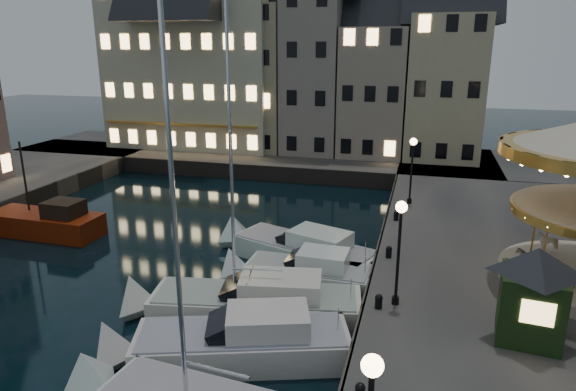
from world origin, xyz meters
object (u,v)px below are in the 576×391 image
(motorboat_d, at_px, (299,275))
(bollard_d, at_px, (396,215))
(motorboat_b, at_px, (231,344))
(red_fishing_boat, at_px, (47,224))
(streetlamp_c, at_px, (412,161))
(bollard_b, at_px, (379,301))
(streetlamp_b, at_px, (399,238))
(motorboat_c, at_px, (247,303))
(bollard_c, at_px, (389,251))
(motorboat_e, at_px, (298,250))
(bollard_a, at_px, (360,391))
(ticket_kiosk, at_px, (535,278))

(motorboat_d, bearing_deg, bollard_d, 60.86)
(motorboat_b, bearing_deg, red_fishing_boat, 149.20)
(streetlamp_c, bearing_deg, bollard_b, -92.45)
(motorboat_d, height_order, red_fishing_boat, red_fishing_boat)
(motorboat_d, distance_m, red_fishing_boat, 16.46)
(motorboat_b, bearing_deg, streetlamp_b, 31.12)
(streetlamp_b, relative_size, motorboat_c, 0.32)
(bollard_c, xyz_separation_m, motorboat_e, (-4.73, 1.28, -0.96))
(bollard_d, xyz_separation_m, motorboat_b, (-4.93, -13.34, -0.96))
(motorboat_b, bearing_deg, bollard_d, 69.71)
(bollard_d, xyz_separation_m, red_fishing_boat, (-20.16, -4.26, -0.91))
(motorboat_e, bearing_deg, bollard_a, -68.12)
(streetlamp_b, relative_size, bollard_d, 7.32)
(streetlamp_b, bearing_deg, bollard_c, 97.59)
(streetlamp_b, bearing_deg, motorboat_b, -148.88)
(bollard_a, xyz_separation_m, motorboat_e, (-4.73, 11.78, -0.96))
(streetlamp_c, xyz_separation_m, motorboat_b, (-5.53, -16.84, -3.37))
(bollard_c, relative_size, motorboat_c, 0.04)
(bollard_b, height_order, motorboat_e, motorboat_e)
(bollard_a, bearing_deg, motorboat_c, 133.84)
(bollard_a, distance_m, motorboat_e, 12.73)
(bollard_d, xyz_separation_m, motorboat_c, (-5.39, -10.39, -0.92))
(bollard_d, relative_size, motorboat_e, 0.07)
(bollard_a, bearing_deg, motorboat_e, 111.88)
(streetlamp_b, distance_m, bollard_d, 10.30)
(bollard_a, relative_size, motorboat_e, 0.07)
(bollard_a, height_order, motorboat_d, motorboat_d)
(streetlamp_c, distance_m, bollard_d, 4.29)
(bollard_d, distance_m, ticket_kiosk, 12.54)
(bollard_b, height_order, bollard_d, same)
(motorboat_e, relative_size, red_fishing_boat, 1.24)
(motorboat_d, xyz_separation_m, red_fishing_boat, (-16.21, 2.83, 0.05))
(motorboat_e, bearing_deg, motorboat_b, -91.25)
(bollard_b, xyz_separation_m, motorboat_e, (-4.73, 6.28, -0.96))
(streetlamp_b, height_order, streetlamp_c, same)
(motorboat_b, distance_m, red_fishing_boat, 17.73)
(bollard_a, distance_m, bollard_b, 5.50)
(motorboat_c, distance_m, motorboat_d, 3.60)
(streetlamp_b, xyz_separation_m, bollard_d, (-0.60, 10.00, -2.41))
(motorboat_e, bearing_deg, motorboat_d, -74.77)
(bollard_a, relative_size, motorboat_c, 0.04)
(red_fishing_boat, bearing_deg, bollard_d, 11.93)
(streetlamp_c, xyz_separation_m, bollard_c, (-0.60, -9.00, -2.41))
(ticket_kiosk, bearing_deg, bollard_d, 114.33)
(motorboat_b, distance_m, ticket_kiosk, 10.65)
(bollard_b, relative_size, ticket_kiosk, 0.15)
(streetlamp_b, xyz_separation_m, streetlamp_c, (0.00, 13.50, 0.00))
(streetlamp_b, distance_m, red_fishing_boat, 21.80)
(bollard_b, xyz_separation_m, bollard_d, (0.00, 10.50, 0.00))
(motorboat_e, bearing_deg, red_fishing_boat, -179.84)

